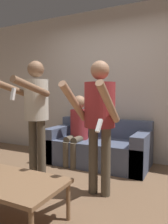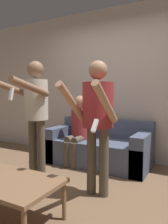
# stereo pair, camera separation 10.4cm
# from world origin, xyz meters

# --- Properties ---
(ground_plane) EXTENTS (14.00, 14.00, 0.00)m
(ground_plane) POSITION_xyz_m (0.00, 0.00, 0.00)
(ground_plane) COLOR brown
(wall_back) EXTENTS (6.40, 0.06, 2.70)m
(wall_back) POSITION_xyz_m (0.00, 1.70, 1.35)
(wall_back) COLOR beige
(wall_back) RESTS_ON ground_plane
(couch) EXTENTS (1.68, 0.82, 0.73)m
(couch) POSITION_xyz_m (-0.13, 1.26, 0.26)
(couch) COLOR #4C5670
(couch) RESTS_ON ground_plane
(person_standing_left) EXTENTS (0.44, 0.79, 1.61)m
(person_standing_left) POSITION_xyz_m (-0.59, 0.18, 1.01)
(person_standing_left) COLOR brown
(person_standing_left) RESTS_ON ground_plane
(person_standing_right) EXTENTS (0.47, 0.72, 1.55)m
(person_standing_right) POSITION_xyz_m (0.32, 0.19, 0.97)
(person_standing_right) COLOR brown
(person_standing_right) RESTS_ON ground_plane
(person_seated) EXTENTS (0.30, 0.53, 1.15)m
(person_seated) POSITION_xyz_m (-0.44, 1.09, 0.63)
(person_seated) COLOR brown
(person_seated) RESTS_ON ground_plane
(coffee_table) EXTENTS (0.99, 0.60, 0.40)m
(coffee_table) POSITION_xyz_m (-0.19, -0.67, 0.36)
(coffee_table) COLOR #846042
(coffee_table) RESTS_ON ground_plane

